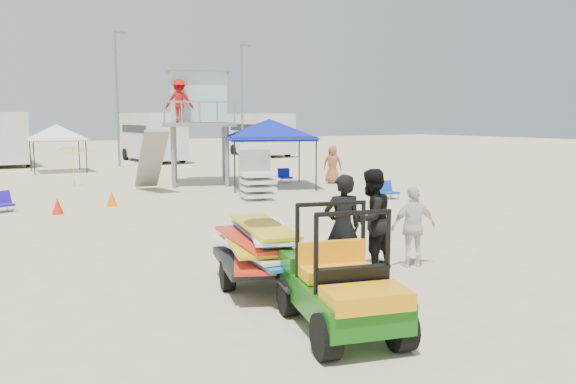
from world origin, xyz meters
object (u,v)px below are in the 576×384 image
utility_cart (341,275)px  man_left (342,227)px  canopy_blue (269,122)px  surf_trailer (259,237)px  lifeguard_tower (196,101)px

utility_cart → man_left: size_ratio=1.28×
utility_cart → canopy_blue: (7.04, 14.65, 1.93)m
man_left → canopy_blue: bearing=-97.3°
surf_trailer → canopy_blue: size_ratio=0.59×
lifeguard_tower → canopy_blue: size_ratio=1.12×
utility_cart → canopy_blue: size_ratio=0.56×
utility_cart → canopy_blue: canopy_blue is taller
canopy_blue → surf_trailer: bearing=-119.7°
utility_cart → lifeguard_tower: bearing=74.3°
man_left → canopy_blue: 13.89m
surf_trailer → canopy_blue: bearing=60.3°
surf_trailer → lifeguard_tower: 15.96m
lifeguard_tower → canopy_blue: (2.17, -2.64, -0.91)m
utility_cart → lifeguard_tower: (4.86, 17.29, 2.84)m
utility_cart → canopy_blue: 16.37m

